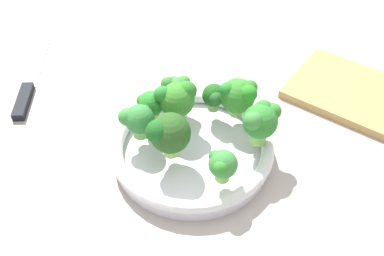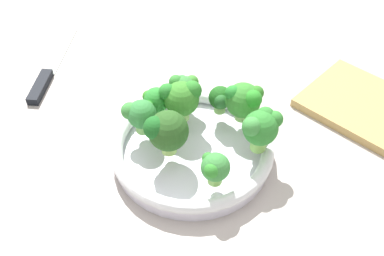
% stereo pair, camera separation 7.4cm
% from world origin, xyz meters
% --- Properties ---
extents(ground_plane, '(1.30, 1.30, 0.03)m').
position_xyz_m(ground_plane, '(0.00, 0.00, -0.01)').
color(ground_plane, '#B2AAA4').
extents(bowl, '(0.27, 0.27, 0.04)m').
position_xyz_m(bowl, '(-0.04, 0.04, 0.02)').
color(bowl, white).
rests_on(bowl, ground_plane).
extents(broccoli_floret_0, '(0.07, 0.06, 0.08)m').
position_xyz_m(broccoli_floret_0, '(-0.01, 0.08, 0.09)').
color(broccoli_floret_0, '#A0CB61').
rests_on(broccoli_floret_0, bowl).
extents(broccoli_floret_1, '(0.06, 0.05, 0.06)m').
position_xyz_m(broccoli_floret_1, '(0.05, 0.04, 0.07)').
color(broccoli_floret_1, '#83C764').
rests_on(broccoli_floret_1, bowl).
extents(broccoli_floret_2, '(0.06, 0.06, 0.07)m').
position_xyz_m(broccoli_floret_2, '(-0.10, -0.04, 0.08)').
color(broccoli_floret_2, '#96D66C').
rests_on(broccoli_floret_2, bowl).
extents(broccoli_floret_3, '(0.06, 0.07, 0.08)m').
position_xyz_m(broccoli_floret_3, '(-0.14, 0.01, 0.09)').
color(broccoli_floret_3, '#83C155').
rests_on(broccoli_floret_3, bowl).
extents(broccoli_floret_4, '(0.04, 0.04, 0.05)m').
position_xyz_m(broccoli_floret_4, '(-0.06, -0.04, 0.07)').
color(broccoli_floret_4, '#81B45C').
rests_on(broccoli_floret_4, bowl).
extents(broccoli_floret_5, '(0.05, 0.04, 0.06)m').
position_xyz_m(broccoli_floret_5, '(0.01, -0.05, 0.07)').
color(broccoli_floret_5, '#98CC71').
rests_on(broccoli_floret_5, bowl).
extents(broccoli_floret_6, '(0.04, 0.05, 0.05)m').
position_xyz_m(broccoli_floret_6, '(-0.10, 0.11, 0.07)').
color(broccoli_floret_6, '#8AC95B').
rests_on(broccoli_floret_6, bowl).
extents(broccoli_floret_7, '(0.05, 0.05, 0.06)m').
position_xyz_m(broccoli_floret_7, '(0.04, 0.00, 0.07)').
color(broccoli_floret_7, '#9BC768').
rests_on(broccoli_floret_7, bowl).
extents(broccoli_floret_8, '(0.07, 0.06, 0.07)m').
position_xyz_m(broccoli_floret_8, '(0.00, -0.01, 0.08)').
color(broccoli_floret_8, '#92BD61').
rests_on(broccoli_floret_8, bowl).
extents(knife, '(0.09, 0.26, 0.01)m').
position_xyz_m(knife, '(0.32, -0.07, 0.01)').
color(knife, silver).
rests_on(knife, ground_plane).
extents(cutting_board, '(0.26, 0.24, 0.02)m').
position_xyz_m(cutting_board, '(-0.29, -0.19, 0.01)').
color(cutting_board, tan).
rests_on(cutting_board, ground_plane).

